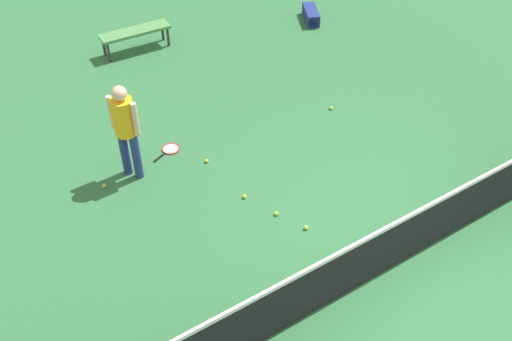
# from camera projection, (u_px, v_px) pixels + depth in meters

# --- Properties ---
(ground_plane) EXTENTS (40.00, 40.00, 0.00)m
(ground_plane) POSITION_uv_depth(u_px,v_px,m) (399.00, 262.00, 8.13)
(ground_plane) COLOR #2D6B3D
(court_net) EXTENTS (10.09, 0.09, 1.07)m
(court_net) POSITION_uv_depth(u_px,v_px,m) (405.00, 238.00, 7.80)
(court_net) COLOR #4C4C51
(court_net) RESTS_ON ground_plane
(player_near_side) EXTENTS (0.47, 0.49, 1.70)m
(player_near_side) POSITION_uv_depth(u_px,v_px,m) (125.00, 125.00, 8.85)
(player_near_side) COLOR navy
(player_near_side) RESTS_ON ground_plane
(tennis_racket_near_player) EXTENTS (0.60, 0.41, 0.03)m
(tennis_racket_near_player) POSITION_uv_depth(u_px,v_px,m) (170.00, 150.00, 9.98)
(tennis_racket_near_player) COLOR red
(tennis_racket_near_player) RESTS_ON ground_plane
(tennis_ball_near_player) EXTENTS (0.07, 0.07, 0.07)m
(tennis_ball_near_player) POSITION_uv_depth(u_px,v_px,m) (104.00, 186.00, 9.26)
(tennis_ball_near_player) COLOR #C6E033
(tennis_ball_near_player) RESTS_ON ground_plane
(tennis_ball_by_net) EXTENTS (0.07, 0.07, 0.07)m
(tennis_ball_by_net) POSITION_uv_depth(u_px,v_px,m) (306.00, 228.00, 8.58)
(tennis_ball_by_net) COLOR #C6E033
(tennis_ball_by_net) RESTS_ON ground_plane
(tennis_ball_midcourt) EXTENTS (0.07, 0.07, 0.07)m
(tennis_ball_midcourt) POSITION_uv_depth(u_px,v_px,m) (276.00, 214.00, 8.80)
(tennis_ball_midcourt) COLOR #C6E033
(tennis_ball_midcourt) RESTS_ON ground_plane
(tennis_ball_baseline) EXTENTS (0.07, 0.07, 0.07)m
(tennis_ball_baseline) POSITION_uv_depth(u_px,v_px,m) (245.00, 197.00, 9.08)
(tennis_ball_baseline) COLOR #C6E033
(tennis_ball_baseline) RESTS_ON ground_plane
(tennis_ball_stray_left) EXTENTS (0.07, 0.07, 0.07)m
(tennis_ball_stray_left) POSITION_uv_depth(u_px,v_px,m) (331.00, 108.00, 10.87)
(tennis_ball_stray_left) COLOR #C6E033
(tennis_ball_stray_left) RESTS_ON ground_plane
(tennis_ball_stray_right) EXTENTS (0.07, 0.07, 0.07)m
(tennis_ball_stray_right) POSITION_uv_depth(u_px,v_px,m) (207.00, 161.00, 9.72)
(tennis_ball_stray_right) COLOR #C6E033
(tennis_ball_stray_right) RESTS_ON ground_plane
(courtside_bench) EXTENTS (1.52, 0.47, 0.48)m
(courtside_bench) POSITION_uv_depth(u_px,v_px,m) (135.00, 33.00, 12.26)
(courtside_bench) COLOR #4C8C4C
(courtside_bench) RESTS_ON ground_plane
(equipment_bag) EXTENTS (0.61, 0.84, 0.28)m
(equipment_bag) POSITION_uv_depth(u_px,v_px,m) (311.00, 16.00, 13.46)
(equipment_bag) COLOR navy
(equipment_bag) RESTS_ON ground_plane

